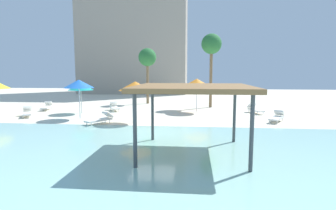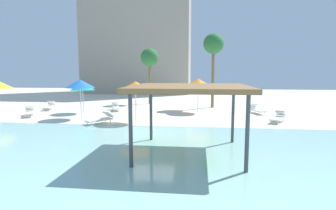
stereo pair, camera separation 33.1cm
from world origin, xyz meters
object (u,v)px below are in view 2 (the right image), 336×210
Objects in this scene: beach_umbrella_blue_5 at (80,84)px; beach_umbrella_orange_0 at (198,83)px; beach_umbrella_orange_3 at (136,86)px; palm_tree_0 at (213,46)px; lounge_chair_2 at (116,107)px; palm_tree_1 at (150,59)px; shade_pavilion at (190,90)px; lounge_chair_0 at (278,117)px; beach_umbrella_teal_2 at (82,87)px; lounge_chair_6 at (257,109)px; lounge_chair_5 at (101,119)px; lounge_chair_4 at (50,106)px; lounge_chair_3 at (30,112)px.

beach_umbrella_orange_0 is at bearing 25.87° from beach_umbrella_blue_5.
beach_umbrella_orange_3 is 10.69m from palm_tree_0.
lounge_chair_2 is 0.33× the size of palm_tree_1.
shade_pavilion is 0.66× the size of palm_tree_0.
beach_umbrella_orange_0 is at bearing -96.09° from lounge_chair_0.
palm_tree_0 is at bearing 24.35° from beach_umbrella_teal_2.
beach_umbrella_orange_0 reaches higher than lounge_chair_6.
beach_umbrella_orange_3 is 1.40× the size of lounge_chair_2.
lounge_chair_5 is at bearing -129.52° from palm_tree_0.
beach_umbrella_blue_5 is at bearing -107.85° from palm_tree_1.
lounge_chair_4 is at bearing 137.68° from shade_pavilion.
beach_umbrella_blue_5 is 4.94m from lounge_chair_3.
beach_umbrella_orange_0 is 13.50m from lounge_chair_4.
beach_umbrella_orange_3 is 9.83m from lounge_chair_0.
lounge_chair_0 is at bearing 133.48° from lounge_chair_5.
lounge_chair_6 is (14.24, 1.49, -1.85)m from beach_umbrella_teal_2.
lounge_chair_4 is (-13.08, 11.91, -2.33)m from shade_pavilion.
lounge_chair_0 is 0.33× the size of palm_tree_1.
shade_pavilion is 2.35× the size of lounge_chair_2.
palm_tree_1 is (-5.21, 5.95, 2.31)m from beach_umbrella_orange_0.
lounge_chair_3 is at bearing -95.04° from lounge_chair_6.
lounge_chair_6 is at bearing -30.81° from palm_tree_1.
lounge_chair_4 is (-4.89, 4.18, -2.20)m from beach_umbrella_blue_5.
beach_umbrella_blue_5 is at bearing 53.22° from lounge_chair_3.
beach_umbrella_orange_0 is 13.50m from lounge_chair_3.
beach_umbrella_blue_5 is (-8.44, -4.09, 0.03)m from beach_umbrella_orange_0.
shade_pavilion reaches higher than lounge_chair_0.
beach_umbrella_orange_3 is (5.34, -3.69, 0.27)m from beach_umbrella_teal_2.
lounge_chair_4 and lounge_chair_5 have the same top height.
beach_umbrella_blue_5 is 5.02m from lounge_chair_2.
lounge_chair_4 is 1.04× the size of lounge_chair_5.
lounge_chair_3 is (-5.65, -3.82, 0.00)m from lounge_chair_2.
beach_umbrella_blue_5 is 6.80m from lounge_chair_4.
palm_tree_1 is (8.12, 5.86, 4.48)m from lounge_chair_4.
beach_umbrella_orange_3 is 11.45m from palm_tree_1.
lounge_chair_6 is (11.08, 5.85, 0.00)m from lounge_chair_5.
beach_umbrella_orange_3 is 10.51m from lounge_chair_6.
lounge_chair_0 is 15.20m from palm_tree_1.
beach_umbrella_orange_3 reaches higher than lounge_chair_2.
beach_umbrella_teal_2 is at bearing 53.19° from lounge_chair_4.
palm_tree_1 reaches higher than lounge_chair_0.
beach_umbrella_teal_2 is 1.27× the size of lounge_chair_0.
beach_umbrella_blue_5 is 10.79m from palm_tree_1.
lounge_chair_3 is 0.98× the size of lounge_chair_4.
lounge_chair_3 is (-12.83, -3.58, -2.17)m from beach_umbrella_orange_0.
beach_umbrella_orange_0 is 1.42× the size of lounge_chair_4.
shade_pavilion reaches higher than lounge_chair_5.
beach_umbrella_orange_3 is at bearing 49.34° from lounge_chair_3.
beach_umbrella_blue_5 reaches higher than lounge_chair_5.
beach_umbrella_orange_0 is 7.06m from lounge_chair_0.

